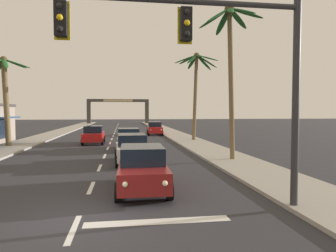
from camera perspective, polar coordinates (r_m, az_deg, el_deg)
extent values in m
plane|color=#2D2D33|center=(9.32, -16.44, -16.19)|extent=(220.00, 220.00, 0.00)
cube|color=#9E998E|center=(29.61, 4.45, -2.97)|extent=(3.20, 110.00, 0.14)
cube|color=#9E998E|center=(30.28, -25.77, -3.11)|extent=(3.20, 110.00, 0.14)
cube|color=silver|center=(8.57, -17.24, -17.91)|extent=(0.16, 2.00, 0.01)
cube|color=silver|center=(12.65, -14.17, -11.09)|extent=(0.16, 2.00, 0.01)
cube|color=silver|center=(16.83, -12.67, -7.61)|extent=(0.16, 2.00, 0.01)
cube|color=silver|center=(21.06, -11.78, -5.52)|extent=(0.16, 2.00, 0.01)
cube|color=silver|center=(25.32, -11.19, -4.13)|extent=(0.16, 2.00, 0.01)
cube|color=silver|center=(29.58, -10.77, -3.15)|extent=(0.16, 2.00, 0.01)
cube|color=silver|center=(33.86, -10.46, -2.41)|extent=(0.16, 2.00, 0.01)
cube|color=silver|center=(38.14, -10.22, -1.83)|extent=(0.16, 2.00, 0.01)
cube|color=silver|center=(42.42, -10.03, -1.37)|extent=(0.16, 2.00, 0.01)
cube|color=silver|center=(46.70, -9.87, -1.00)|extent=(0.16, 2.00, 0.01)
cube|color=silver|center=(50.99, -9.74, -0.69)|extent=(0.16, 2.00, 0.01)
cube|color=silver|center=(55.28, -9.63, -0.43)|extent=(0.16, 2.00, 0.01)
cube|color=silver|center=(59.57, -9.54, -0.20)|extent=(0.16, 2.00, 0.01)
cube|color=silver|center=(63.86, -9.45, -0.01)|extent=(0.16, 2.00, 0.01)
cube|color=silver|center=(68.15, -9.38, 0.16)|extent=(0.16, 2.00, 0.01)
cube|color=silver|center=(72.44, -9.32, 0.31)|extent=(0.16, 2.00, 0.01)
cube|color=silver|center=(76.74, -9.26, 0.45)|extent=(0.16, 2.00, 0.01)
cube|color=silver|center=(8.72, -1.86, -17.41)|extent=(4.00, 0.44, 0.01)
cylinder|color=#2D2D33|center=(10.03, 22.78, 4.48)|extent=(0.22, 0.22, 6.70)
cube|color=black|center=(9.09, 3.37, 18.47)|extent=(0.32, 0.26, 0.92)
sphere|color=black|center=(9.05, 3.56, 20.53)|extent=(0.17, 0.17, 0.17)
sphere|color=yellow|center=(8.96, 3.56, 18.71)|extent=(0.17, 0.17, 0.17)
sphere|color=black|center=(8.88, 3.55, 16.85)|extent=(0.17, 0.17, 0.17)
cube|color=yellow|center=(9.25, 3.15, 18.20)|extent=(0.42, 0.03, 1.04)
cube|color=black|center=(9.07, -19.42, 18.36)|extent=(0.32, 0.26, 0.92)
sphere|color=black|center=(9.03, -19.63, 20.43)|extent=(0.17, 0.17, 0.17)
sphere|color=yellow|center=(8.94, -19.60, 18.60)|extent=(0.17, 0.17, 0.17)
sphere|color=black|center=(8.86, -19.57, 16.73)|extent=(0.17, 0.17, 0.17)
cube|color=yellow|center=(9.23, -19.21, 18.09)|extent=(0.42, 0.03, 1.04)
cube|color=maroon|center=(11.78, -4.83, -8.66)|extent=(1.85, 4.33, 0.72)
cube|color=black|center=(11.82, -4.88, -5.29)|extent=(1.64, 2.23, 0.64)
cylinder|color=black|center=(10.56, 0.28, -12.01)|extent=(0.23, 0.64, 0.64)
cylinder|color=black|center=(10.48, -9.32, -12.15)|extent=(0.23, 0.64, 0.64)
cylinder|color=black|center=(13.30, -1.32, -8.92)|extent=(0.23, 0.64, 0.64)
cylinder|color=black|center=(13.24, -8.86, -9.00)|extent=(0.23, 0.64, 0.64)
sphere|color=#F9EFC6|center=(9.70, -0.58, -10.66)|extent=(0.18, 0.18, 0.18)
sphere|color=#F9EFC6|center=(9.64, -8.05, -10.77)|extent=(0.18, 0.18, 0.18)
cube|color=red|center=(13.93, -2.47, -6.47)|extent=(0.24, 0.06, 0.20)
cube|color=red|center=(13.88, -7.94, -6.52)|extent=(0.24, 0.06, 0.20)
cube|color=silver|center=(17.99, -6.79, -4.72)|extent=(1.92, 4.36, 0.72)
cube|color=black|center=(18.06, -6.84, -2.52)|extent=(1.68, 2.26, 0.64)
cylinder|color=black|center=(16.72, -3.50, -6.52)|extent=(0.24, 0.65, 0.64)
cylinder|color=black|center=(16.60, -9.45, -6.62)|extent=(0.24, 0.65, 0.64)
cylinder|color=black|center=(19.51, -4.52, -5.19)|extent=(0.24, 0.65, 0.64)
cylinder|color=black|center=(19.41, -9.61, -5.26)|extent=(0.24, 0.65, 0.64)
sphere|color=#F9EFC6|center=(15.89, -4.04, -5.40)|extent=(0.18, 0.18, 0.18)
sphere|color=#F9EFC6|center=(15.80, -8.53, -5.47)|extent=(0.18, 0.18, 0.18)
cube|color=red|center=(20.17, -5.32, -3.62)|extent=(0.24, 0.07, 0.20)
cube|color=red|center=(20.09, -9.08, -3.67)|extent=(0.24, 0.07, 0.20)
cube|color=silver|center=(24.25, -7.38, -2.80)|extent=(1.80, 4.31, 0.72)
cube|color=black|center=(24.34, -7.40, -1.17)|extent=(1.62, 2.21, 0.64)
cylinder|color=black|center=(22.92, -5.13, -4.01)|extent=(0.23, 0.64, 0.64)
cylinder|color=black|center=(22.87, -9.46, -4.05)|extent=(0.23, 0.64, 0.64)
cylinder|color=black|center=(25.73, -5.53, -3.28)|extent=(0.23, 0.64, 0.64)
cylinder|color=black|center=(25.69, -9.38, -3.31)|extent=(0.23, 0.64, 0.64)
sphere|color=#F9EFC6|center=(22.11, -5.64, -3.12)|extent=(0.18, 0.18, 0.18)
sphere|color=#F9EFC6|center=(22.08, -8.86, -3.14)|extent=(0.18, 0.18, 0.18)
cube|color=red|center=(26.41, -6.07, -2.12)|extent=(0.24, 0.06, 0.20)
cube|color=red|center=(26.39, -8.94, -2.15)|extent=(0.24, 0.06, 0.20)
cube|color=red|center=(29.32, -13.71, -1.90)|extent=(1.81, 4.32, 0.72)
cube|color=black|center=(29.13, -13.75, -0.59)|extent=(1.62, 2.22, 0.64)
cylinder|color=black|center=(30.84, -15.08, -2.36)|extent=(0.23, 0.64, 0.64)
cylinder|color=black|center=(30.70, -11.88, -2.35)|extent=(0.23, 0.64, 0.64)
cylinder|color=black|center=(28.03, -15.70, -2.87)|extent=(0.23, 0.64, 0.64)
cylinder|color=black|center=(27.88, -12.18, -2.86)|extent=(0.23, 0.64, 0.64)
sphere|color=#B2B2AD|center=(31.53, -14.51, -1.45)|extent=(0.18, 0.18, 0.18)
sphere|color=#B2B2AD|center=(31.43, -12.26, -1.43)|extent=(0.18, 0.18, 0.18)
cube|color=red|center=(27.24, -15.48, -2.06)|extent=(0.24, 0.06, 0.20)
cube|color=red|center=(27.12, -12.70, -2.05)|extent=(0.24, 0.06, 0.20)
cube|color=red|center=(39.33, -2.50, -0.67)|extent=(1.92, 4.36, 0.72)
cube|color=black|center=(39.44, -2.51, 0.33)|extent=(1.68, 2.26, 0.64)
cylinder|color=black|center=(38.01, -1.06, -1.33)|extent=(0.24, 0.65, 0.64)
cylinder|color=black|center=(37.89, -3.66, -1.34)|extent=(0.24, 0.65, 0.64)
cylinder|color=black|center=(40.83, -1.41, -1.05)|extent=(0.24, 0.65, 0.64)
cylinder|color=black|center=(40.72, -3.83, -1.06)|extent=(0.24, 0.65, 0.64)
sphere|color=#B2B2AD|center=(37.21, -1.33, -0.73)|extent=(0.18, 0.18, 0.18)
sphere|color=#B2B2AD|center=(37.13, -3.24, -0.75)|extent=(0.18, 0.18, 0.18)
cube|color=red|center=(41.52, -1.78, -0.35)|extent=(0.24, 0.07, 0.20)
cube|color=red|center=(41.44, -3.60, -0.36)|extent=(0.24, 0.07, 0.20)
cylinder|color=brown|center=(28.92, -28.00, 3.64)|extent=(0.67, 0.44, 7.27)
ellipsoid|color=#236028|center=(28.97, -26.35, 10.40)|extent=(2.16, 0.55, 0.82)
ellipsoid|color=#236028|center=(29.79, -26.57, 10.34)|extent=(1.69, 1.93, 0.64)
ellipsoid|color=#236028|center=(30.15, -28.93, 9.77)|extent=(1.56, 1.86, 1.09)
ellipsoid|color=#236028|center=(28.24, -28.15, 10.25)|extent=(1.25, 2.00, 1.12)
sphere|color=#4C4223|center=(29.27, -28.38, 10.85)|extent=(0.60, 0.60, 0.60)
cylinder|color=brown|center=(18.78, 11.70, 7.24)|extent=(0.57, 0.29, 9.01)
ellipsoid|color=#1E5123|center=(19.79, 14.47, 19.73)|extent=(2.10, 0.66, 0.71)
ellipsoid|color=#1E5123|center=(20.31, 12.96, 18.93)|extent=(1.82, 1.55, 0.95)
ellipsoid|color=#1E5123|center=(20.22, 10.20, 18.53)|extent=(0.65, 1.87, 1.27)
ellipsoid|color=#1E5123|center=(19.48, 8.62, 19.26)|extent=(1.90, 0.96, 1.21)
ellipsoid|color=#1E5123|center=(18.86, 9.43, 19.81)|extent=(1.85, 1.21, 1.21)
ellipsoid|color=#1E5123|center=(18.60, 11.61, 20.44)|extent=(0.94, 2.02, 0.98)
ellipsoid|color=#1E5123|center=(18.88, 13.67, 20.22)|extent=(1.23, 1.97, 0.93)
sphere|color=#4C4223|center=(19.63, 11.43, 20.63)|extent=(0.60, 0.60, 0.60)
cylinder|color=brown|center=(31.10, 5.10, 5.10)|extent=(0.62, 0.34, 8.60)
ellipsoid|color=#1E5123|center=(31.79, 7.29, 11.87)|extent=(2.22, 0.42, 1.37)
ellipsoid|color=#1E5123|center=(32.24, 6.73, 11.67)|extent=(2.06, 1.45, 1.45)
ellipsoid|color=#1E5123|center=(32.52, 4.56, 11.79)|extent=(0.81, 2.31, 1.24)
ellipsoid|color=#1E5123|center=(32.32, 3.70, 12.27)|extent=(1.79, 2.17, 0.79)
ellipsoid|color=#1E5123|center=(31.29, 3.27, 12.38)|extent=(2.37, 0.42, 1.02)
ellipsoid|color=#1E5123|center=(30.53, 4.54, 12.38)|extent=(1.68, 2.05, 1.26)
ellipsoid|color=#1E5123|center=(30.41, 5.88, 12.92)|extent=(0.46, 2.45, 0.73)
ellipsoid|color=#1E5123|center=(31.04, 7.35, 12.53)|extent=(2.07, 1.88, 0.92)
sphere|color=#4C4223|center=(31.61, 5.38, 12.99)|extent=(0.60, 0.60, 0.60)
cube|color=#423D38|center=(76.28, -14.59, 2.39)|extent=(0.90, 0.90, 5.35)
cube|color=#423D38|center=(76.04, -3.97, 2.47)|extent=(0.90, 0.90, 5.35)
cube|color=#423D38|center=(75.88, -9.31, 4.72)|extent=(14.98, 0.60, 0.70)
cube|color=tan|center=(75.56, -9.31, 4.73)|extent=(7.04, 0.08, 0.56)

